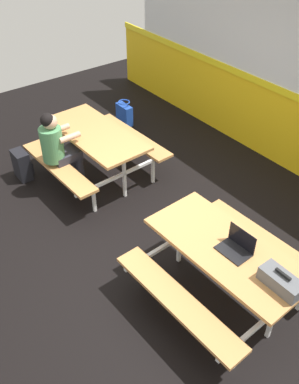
{
  "coord_description": "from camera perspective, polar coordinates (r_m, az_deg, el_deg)",
  "views": [
    {
      "loc": [
        3.19,
        -2.3,
        3.71
      ],
      "look_at": [
        0.0,
        0.13,
        0.55
      ],
      "focal_mm": 39.33,
      "sensor_mm": 36.0,
      "label": 1
    }
  ],
  "objects": [
    {
      "name": "ground_plane",
      "position": [
        5.42,
        -1.12,
        -5.19
      ],
      "size": [
        10.0,
        10.0,
        0.02
      ],
      "primitive_type": "cube",
      "color": "black"
    },
    {
      "name": "picnic_table_right",
      "position": [
        4.34,
        10.17,
        -8.91
      ],
      "size": [
        1.69,
        1.61,
        0.74
      ],
      "color": "tan",
      "rests_on": "ground"
    },
    {
      "name": "backpack_dark",
      "position": [
        6.44,
        -16.88,
        3.52
      ],
      "size": [
        0.3,
        0.22,
        0.44
      ],
      "color": "black",
      "rests_on": "ground"
    },
    {
      "name": "laptop_dark",
      "position": [
        4.17,
        11.7,
        -7.28
      ],
      "size": [
        0.33,
        0.23,
        0.22
      ],
      "color": "black",
      "rests_on": "picnic_table_right"
    },
    {
      "name": "tote_bag_bright",
      "position": [
        7.59,
        -3.43,
        10.52
      ],
      "size": [
        0.34,
        0.21,
        0.43
      ],
      "color": "#1E47B2",
      "rests_on": "ground"
    },
    {
      "name": "toolbox_grey",
      "position": [
        3.95,
        17.41,
        -11.48
      ],
      "size": [
        0.4,
        0.18,
        0.18
      ],
      "color": "#595B60",
      "rests_on": "picnic_table_right"
    },
    {
      "name": "student_nearer",
      "position": [
        5.83,
        -12.35,
        6.23
      ],
      "size": [
        0.37,
        0.53,
        1.21
      ],
      "color": "#2D2D38",
      "rests_on": "ground"
    },
    {
      "name": "picnic_table_left",
      "position": [
        6.06,
        -7.22,
        6.69
      ],
      "size": [
        1.69,
        1.61,
        0.74
      ],
      "color": "tan",
      "rests_on": "ground"
    },
    {
      "name": "accent_backdrop",
      "position": [
        6.37,
        18.75,
        13.47
      ],
      "size": [
        8.0,
        0.14,
        2.6
      ],
      "color": "yellow",
      "rests_on": "ground"
    }
  ]
}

